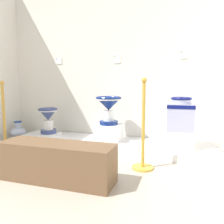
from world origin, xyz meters
TOP-DOWN VIEW (x-y plane):
  - ground_plane at (2.02, 0.69)m, footprint 6.03×5.37m
  - wall_back at (2.02, 2.60)m, footprint 4.23×0.06m
  - display_platform at (2.02, 2.13)m, footprint 3.25×0.85m
  - plinth_block_broad_patterned at (0.94, 2.12)m, footprint 0.31×0.37m
  - antique_toilet_broad_patterned at (0.94, 2.12)m, footprint 0.32×0.32m
  - plinth_block_rightmost at (2.02, 2.17)m, footprint 0.39×0.38m
  - antique_toilet_rightmost at (2.02, 2.17)m, footprint 0.41×0.41m
  - plinth_block_leftmost at (3.12, 2.08)m, footprint 0.38×0.33m
  - antique_toilet_leftmost at (3.12, 2.08)m, footprint 0.37×0.33m
  - info_placard_first at (0.91, 2.56)m, footprint 0.14×0.01m
  - info_placard_second at (2.05, 2.56)m, footprint 0.12×0.01m
  - info_placard_third at (3.13, 2.56)m, footprint 0.11×0.01m
  - decorative_vase_companion at (0.25, 2.18)m, footprint 0.27×0.27m
  - stanchion_post_near_left at (0.82, 1.26)m, footprint 0.27×0.27m
  - stanchion_post_near_right at (2.70, 1.40)m, footprint 0.26×0.26m
  - museum_bench at (1.91, 0.80)m, footprint 1.21×0.36m

SIDE VIEW (x-z plane):
  - ground_plane at x=2.02m, z-range -0.02..0.00m
  - display_platform at x=2.02m, z-range 0.00..0.10m
  - plinth_block_broad_patterned at x=0.94m, z-range 0.10..0.16m
  - decorative_vase_companion at x=0.25m, z-range -0.03..0.30m
  - museum_bench at x=1.91m, z-range 0.00..0.40m
  - plinth_block_leftmost at x=3.12m, z-range 0.10..0.35m
  - plinth_block_rightmost at x=2.02m, z-range 0.10..0.37m
  - stanchion_post_near_left at x=0.82m, z-range -0.23..0.83m
  - stanchion_post_near_right at x=2.70m, z-range -0.21..0.87m
  - antique_toilet_broad_patterned at x=0.94m, z-range 0.22..0.66m
  - antique_toilet_leftmost at x=3.12m, z-range 0.36..0.83m
  - antique_toilet_rightmost at x=2.02m, z-range 0.44..0.89m
  - info_placard_second at x=2.05m, z-range 1.37..1.52m
  - wall_back at x=2.02m, z-range 0.00..2.88m
  - info_placard_first at x=0.91m, z-range 1.39..1.50m
  - info_placard_third at x=3.13m, z-range 1.41..1.53m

